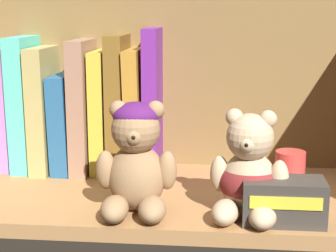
{
  "coord_description": "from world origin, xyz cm",
  "views": [
    {
      "loc": [
        8.6,
        -78.11,
        29.04
      ],
      "look_at": [
        0.86,
        0.0,
        12.02
      ],
      "focal_mm": 58.7,
      "sensor_mm": 36.0,
      "label": 1
    }
  ],
  "objects_px": {
    "book_8": "(138,110)",
    "book_9": "(154,100)",
    "book_7": "(120,103)",
    "book_2": "(29,102)",
    "book_6": "(103,110)",
    "teddy_bear_smaller": "(249,175)",
    "small_product_box": "(283,201)",
    "teddy_bear_larger": "(136,160)",
    "pillar_candle": "(290,169)",
    "book_3": "(48,107)",
    "book_1": "(10,107)",
    "book_5": "(86,105)",
    "book_4": "(68,121)"
  },
  "relations": [
    {
      "from": "book_6",
      "to": "small_product_box",
      "type": "relative_size",
      "value": 1.93
    },
    {
      "from": "book_4",
      "to": "book_6",
      "type": "distance_m",
      "value": 0.07
    },
    {
      "from": "book_3",
      "to": "book_6",
      "type": "bearing_deg",
      "value": -0.0
    },
    {
      "from": "book_8",
      "to": "book_5",
      "type": "bearing_deg",
      "value": 180.0
    },
    {
      "from": "book_5",
      "to": "book_3",
      "type": "bearing_deg",
      "value": 180.0
    },
    {
      "from": "book_7",
      "to": "book_9",
      "type": "xyz_separation_m",
      "value": [
        0.06,
        -0.0,
        0.01
      ]
    },
    {
      "from": "book_8",
      "to": "book_2",
      "type": "bearing_deg",
      "value": 180.0
    },
    {
      "from": "book_9",
      "to": "teddy_bear_larger",
      "type": "bearing_deg",
      "value": -89.74
    },
    {
      "from": "book_4",
      "to": "book_5",
      "type": "relative_size",
      "value": 0.74
    },
    {
      "from": "book_1",
      "to": "book_6",
      "type": "xyz_separation_m",
      "value": [
        0.16,
        -0.0,
        -0.0
      ]
    },
    {
      "from": "book_6",
      "to": "book_8",
      "type": "bearing_deg",
      "value": 0.0
    },
    {
      "from": "book_3",
      "to": "book_8",
      "type": "bearing_deg",
      "value": -0.0
    },
    {
      "from": "book_1",
      "to": "book_9",
      "type": "relative_size",
      "value": 0.86
    },
    {
      "from": "book_4",
      "to": "book_9",
      "type": "xyz_separation_m",
      "value": [
        0.15,
        -0.0,
        0.04
      ]
    },
    {
      "from": "book_8",
      "to": "book_9",
      "type": "height_order",
      "value": "book_9"
    },
    {
      "from": "book_9",
      "to": "teddy_bear_smaller",
      "type": "relative_size",
      "value": 1.67
    },
    {
      "from": "teddy_bear_smaller",
      "to": "pillar_candle",
      "type": "bearing_deg",
      "value": 61.9
    },
    {
      "from": "book_1",
      "to": "teddy_bear_larger",
      "type": "distance_m",
      "value": 0.32
    },
    {
      "from": "book_1",
      "to": "book_7",
      "type": "relative_size",
      "value": 0.9
    },
    {
      "from": "book_2",
      "to": "pillar_candle",
      "type": "height_order",
      "value": "book_2"
    },
    {
      "from": "book_3",
      "to": "book_5",
      "type": "relative_size",
      "value": 0.94
    },
    {
      "from": "teddy_bear_larger",
      "to": "small_product_box",
      "type": "distance_m",
      "value": 0.2
    },
    {
      "from": "book_4",
      "to": "teddy_bear_larger",
      "type": "distance_m",
      "value": 0.25
    },
    {
      "from": "teddy_bear_smaller",
      "to": "book_7",
      "type": "bearing_deg",
      "value": 135.57
    },
    {
      "from": "book_7",
      "to": "book_8",
      "type": "relative_size",
      "value": 1.11
    },
    {
      "from": "teddy_bear_smaller",
      "to": "book_8",
      "type": "bearing_deg",
      "value": 131.16
    },
    {
      "from": "book_6",
      "to": "book_7",
      "type": "relative_size",
      "value": 0.88
    },
    {
      "from": "book_7",
      "to": "pillar_candle",
      "type": "relative_size",
      "value": 4.1
    },
    {
      "from": "book_7",
      "to": "teddy_bear_larger",
      "type": "relative_size",
      "value": 1.51
    },
    {
      "from": "book_3",
      "to": "small_product_box",
      "type": "xyz_separation_m",
      "value": [
        0.38,
        -0.22,
        -0.07
      ]
    },
    {
      "from": "book_7",
      "to": "teddy_bear_larger",
      "type": "xyz_separation_m",
      "value": [
        0.06,
        -0.2,
        -0.04
      ]
    },
    {
      "from": "book_2",
      "to": "teddy_bear_smaller",
      "type": "distance_m",
      "value": 0.42
    },
    {
      "from": "book_6",
      "to": "book_9",
      "type": "distance_m",
      "value": 0.09
    },
    {
      "from": "book_3",
      "to": "book_8",
      "type": "relative_size",
      "value": 1.01
    },
    {
      "from": "pillar_candle",
      "to": "small_product_box",
      "type": "bearing_deg",
      "value": -99.81
    },
    {
      "from": "book_7",
      "to": "book_9",
      "type": "bearing_deg",
      "value": -0.0
    },
    {
      "from": "book_4",
      "to": "book_1",
      "type": "bearing_deg",
      "value": -180.0
    },
    {
      "from": "book_8",
      "to": "small_product_box",
      "type": "xyz_separation_m",
      "value": [
        0.22,
        -0.22,
        -0.07
      ]
    },
    {
      "from": "book_1",
      "to": "book_5",
      "type": "height_order",
      "value": "book_5"
    },
    {
      "from": "teddy_bear_smaller",
      "to": "small_product_box",
      "type": "bearing_deg",
      "value": -22.29
    },
    {
      "from": "book_4",
      "to": "book_5",
      "type": "distance_m",
      "value": 0.04
    },
    {
      "from": "book_2",
      "to": "book_8",
      "type": "distance_m",
      "value": 0.19
    },
    {
      "from": "book_2",
      "to": "book_5",
      "type": "distance_m",
      "value": 0.1
    },
    {
      "from": "book_9",
      "to": "small_product_box",
      "type": "height_order",
      "value": "book_9"
    },
    {
      "from": "book_7",
      "to": "small_product_box",
      "type": "distance_m",
      "value": 0.34
    },
    {
      "from": "book_6",
      "to": "book_2",
      "type": "bearing_deg",
      "value": 180.0
    },
    {
      "from": "book_2",
      "to": "book_5",
      "type": "relative_size",
      "value": 1.02
    },
    {
      "from": "book_3",
      "to": "pillar_candle",
      "type": "relative_size",
      "value": 3.73
    },
    {
      "from": "book_7",
      "to": "book_8",
      "type": "xyz_separation_m",
      "value": [
        0.03,
        -0.0,
        -0.01
      ]
    },
    {
      "from": "pillar_candle",
      "to": "book_8",
      "type": "bearing_deg",
      "value": 163.58
    }
  ]
}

